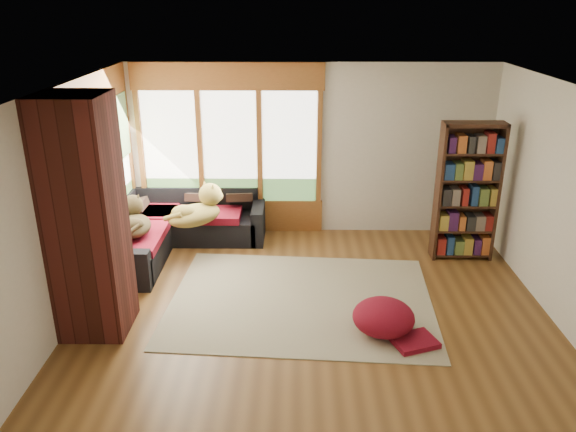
% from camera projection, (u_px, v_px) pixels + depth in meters
% --- Properties ---
extents(floor, '(5.50, 5.50, 0.00)m').
position_uv_depth(floor, '(313.00, 311.00, 6.62)').
color(floor, brown).
rests_on(floor, ground).
extents(ceiling, '(5.50, 5.50, 0.00)m').
position_uv_depth(ceiling, '(317.00, 88.00, 5.67)').
color(ceiling, white).
extents(wall_back, '(5.50, 0.04, 2.60)m').
position_uv_depth(wall_back, '(309.00, 150.00, 8.47)').
color(wall_back, silver).
rests_on(wall_back, ground).
extents(wall_front, '(5.50, 0.04, 2.60)m').
position_uv_depth(wall_front, '(327.00, 337.00, 3.82)').
color(wall_front, silver).
rests_on(wall_front, ground).
extents(wall_left, '(0.04, 5.00, 2.60)m').
position_uv_depth(wall_left, '(65.00, 207.00, 6.18)').
color(wall_left, silver).
rests_on(wall_left, ground).
extents(wall_right, '(0.04, 5.00, 2.60)m').
position_uv_depth(wall_right, '(567.00, 209.00, 6.12)').
color(wall_right, silver).
rests_on(wall_right, ground).
extents(windows_back, '(2.82, 0.10, 1.90)m').
position_uv_depth(windows_back, '(230.00, 147.00, 8.44)').
color(windows_back, brown).
rests_on(windows_back, wall_back).
extents(windows_left, '(0.10, 2.62, 1.90)m').
position_uv_depth(windows_left, '(102.00, 172.00, 7.28)').
color(windows_left, brown).
rests_on(windows_left, wall_left).
extents(roller_blind, '(0.03, 0.72, 0.90)m').
position_uv_depth(roller_blind, '(120.00, 127.00, 7.90)').
color(roller_blind, '#6A9158').
rests_on(roller_blind, wall_left).
extents(brick_chimney, '(0.70, 0.70, 2.60)m').
position_uv_depth(brick_chimney, '(86.00, 219.00, 5.85)').
color(brick_chimney, '#471914').
rests_on(brick_chimney, ground).
extents(sectional_sofa, '(2.20, 2.20, 0.80)m').
position_uv_depth(sectional_sofa, '(175.00, 231.00, 8.11)').
color(sectional_sofa, black).
rests_on(sectional_sofa, ground).
extents(area_rug, '(3.31, 2.62, 0.01)m').
position_uv_depth(area_rug, '(301.00, 300.00, 6.86)').
color(area_rug, beige).
rests_on(area_rug, ground).
extents(bookshelf, '(0.83, 0.28, 1.94)m').
position_uv_depth(bookshelf, '(467.00, 193.00, 7.66)').
color(bookshelf, '#3B2013').
rests_on(bookshelf, ground).
extents(pouf, '(0.81, 0.81, 0.37)m').
position_uv_depth(pouf, '(384.00, 316.00, 6.15)').
color(pouf, maroon).
rests_on(pouf, area_rug).
extents(dog_tan, '(0.94, 0.94, 0.47)m').
position_uv_depth(dog_tan, '(198.00, 203.00, 7.83)').
color(dog_tan, olive).
rests_on(dog_tan, sectional_sofa).
extents(dog_brindle, '(0.61, 0.82, 0.41)m').
position_uv_depth(dog_brindle, '(133.00, 214.00, 7.53)').
color(dog_brindle, black).
rests_on(dog_brindle, sectional_sofa).
extents(throw_pillows, '(1.98, 1.68, 0.45)m').
position_uv_depth(throw_pillows, '(179.00, 201.00, 8.00)').
color(throw_pillows, black).
rests_on(throw_pillows, sectional_sofa).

